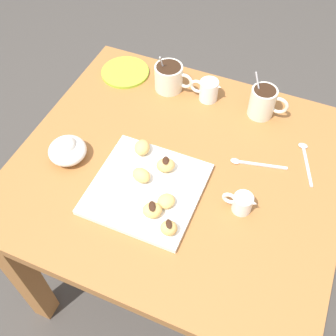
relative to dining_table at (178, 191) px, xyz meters
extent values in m
plane|color=#423D38|center=(0.00, 0.00, -0.58)|extent=(8.00, 8.00, 0.00)
cube|color=#A36633|center=(0.00, 0.00, 0.11)|extent=(0.94, 0.84, 0.04)
cube|color=#A36633|center=(-0.41, -0.36, -0.24)|extent=(0.07, 0.07, 0.67)
cube|color=#A36633|center=(-0.41, 0.36, -0.24)|extent=(0.07, 0.07, 0.67)
cube|color=#A36633|center=(0.41, 0.36, -0.24)|extent=(0.07, 0.07, 0.67)
cube|color=white|center=(-0.05, -0.11, 0.14)|extent=(0.29, 0.29, 0.02)
cylinder|color=silver|center=(-0.16, 0.30, 0.17)|extent=(0.09, 0.09, 0.09)
torus|color=silver|center=(-0.10, 0.30, 0.18)|extent=(0.06, 0.01, 0.06)
cylinder|color=#331E11|center=(-0.16, 0.30, 0.21)|extent=(0.08, 0.08, 0.01)
cylinder|color=silver|center=(-0.18, 0.30, 0.21)|extent=(0.01, 0.05, 0.11)
cylinder|color=silver|center=(0.16, 0.30, 0.18)|extent=(0.08, 0.08, 0.10)
torus|color=silver|center=(0.21, 0.30, 0.18)|extent=(0.06, 0.01, 0.06)
cylinder|color=#331E11|center=(0.16, 0.30, 0.22)|extent=(0.07, 0.07, 0.01)
cylinder|color=silver|center=(0.14, 0.30, 0.22)|extent=(0.05, 0.02, 0.13)
cylinder|color=white|center=(-0.02, 0.30, 0.17)|extent=(0.06, 0.06, 0.07)
cone|color=white|center=(0.01, 0.30, 0.19)|extent=(0.02, 0.02, 0.02)
torus|color=white|center=(-0.06, 0.30, 0.17)|extent=(0.05, 0.01, 0.05)
cylinder|color=white|center=(-0.02, 0.30, 0.20)|extent=(0.05, 0.05, 0.01)
ellipsoid|color=white|center=(-0.31, -0.10, 0.16)|extent=(0.11, 0.11, 0.06)
sphere|color=silver|center=(-0.31, -0.10, 0.18)|extent=(0.06, 0.06, 0.06)
ellipsoid|color=green|center=(-0.30, -0.10, 0.20)|extent=(0.03, 0.03, 0.01)
cylinder|color=white|center=(0.21, -0.07, 0.16)|extent=(0.05, 0.05, 0.05)
cone|color=white|center=(0.23, -0.07, 0.18)|extent=(0.02, 0.02, 0.02)
torus|color=white|center=(0.17, -0.07, 0.16)|extent=(0.04, 0.01, 0.04)
cylinder|color=#381E11|center=(0.21, -0.07, 0.18)|extent=(0.04, 0.04, 0.01)
cylinder|color=#9EC633|center=(-0.33, 0.31, 0.14)|extent=(0.17, 0.17, 0.01)
cube|color=silver|center=(0.34, 0.14, 0.13)|extent=(0.06, 0.14, 0.00)
ellipsoid|color=silver|center=(0.32, 0.21, 0.13)|extent=(0.03, 0.02, 0.01)
cube|color=silver|center=(0.22, 0.09, 0.13)|extent=(0.15, 0.04, 0.00)
ellipsoid|color=silver|center=(0.15, 0.08, 0.13)|extent=(0.03, 0.02, 0.01)
ellipsoid|color=#E5B260|center=(-0.03, -0.04, 0.17)|extent=(0.07, 0.06, 0.04)
ellipsoid|color=#381E11|center=(-0.03, -0.04, 0.19)|extent=(0.03, 0.03, 0.00)
ellipsoid|color=#E5B260|center=(-0.11, -0.01, 0.17)|extent=(0.06, 0.06, 0.04)
ellipsoid|color=#E5B260|center=(0.00, -0.19, 0.16)|extent=(0.07, 0.06, 0.04)
ellipsoid|color=#381E11|center=(0.00, -0.19, 0.18)|extent=(0.03, 0.04, 0.00)
ellipsoid|color=#E5B260|center=(0.06, -0.22, 0.17)|extent=(0.05, 0.05, 0.04)
ellipsoid|color=#381E11|center=(0.06, -0.22, 0.19)|extent=(0.03, 0.03, 0.00)
ellipsoid|color=#E5B260|center=(-0.07, -0.10, 0.17)|extent=(0.06, 0.05, 0.04)
ellipsoid|color=#E5B260|center=(0.02, -0.14, 0.16)|extent=(0.06, 0.07, 0.03)
camera|label=1|loc=(0.25, -0.68, 1.06)|focal=43.54mm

